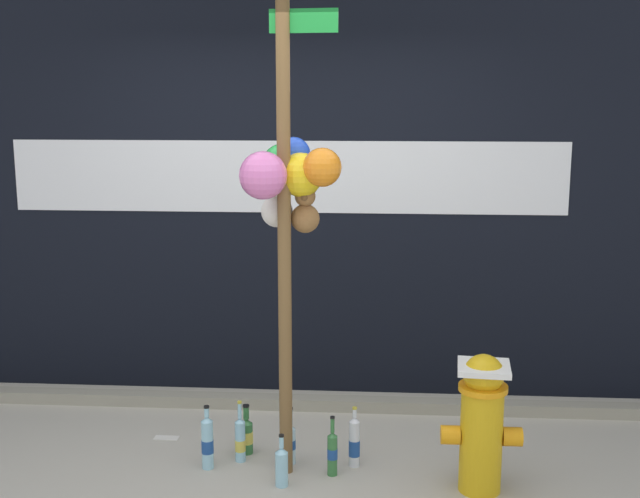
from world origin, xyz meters
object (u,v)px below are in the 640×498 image
(bottle_0, at_px, (240,440))
(bottle_6, at_px, (354,443))
(bottle_2, at_px, (247,435))
(bottle_3, at_px, (332,452))
(memorial_post, at_px, (287,152))
(bottle_4, at_px, (282,466))
(fire_hydrant, at_px, (482,420))
(bottle_5, at_px, (207,442))
(bottle_1, at_px, (290,442))

(bottle_0, height_order, bottle_6, bottle_0)
(bottle_2, height_order, bottle_3, bottle_3)
(memorial_post, height_order, bottle_6, memorial_post)
(bottle_4, bearing_deg, bottle_6, 34.70)
(memorial_post, relative_size, fire_hydrant, 4.05)
(bottle_2, distance_m, bottle_6, 0.65)
(bottle_5, xyz_separation_m, bottle_6, (0.83, 0.09, -0.01))
(bottle_1, relative_size, bottle_5, 0.91)
(bottle_3, distance_m, bottle_5, 0.71)
(bottle_3, bearing_deg, bottle_4, -151.28)
(bottle_3, relative_size, bottle_6, 0.98)
(bottle_4, distance_m, bottle_6, 0.47)
(bottle_3, xyz_separation_m, bottle_5, (-0.71, 0.04, 0.02))
(bottle_4, xyz_separation_m, bottle_6, (0.39, 0.27, 0.02))
(fire_hydrant, relative_size, bottle_1, 2.23)
(bottle_4, bearing_deg, bottle_5, 157.72)
(bottle_1, bearing_deg, bottle_0, 178.00)
(bottle_1, xyz_separation_m, bottle_6, (0.37, -0.01, 0.01))
(bottle_5, bearing_deg, bottle_1, 11.32)
(bottle_1, bearing_deg, bottle_4, -93.50)
(fire_hydrant, xyz_separation_m, bottle_4, (-1.06, -0.03, -0.28))
(memorial_post, xyz_separation_m, bottle_5, (-0.46, -0.04, -1.64))
(memorial_post, height_order, bottle_2, memorial_post)
(bottle_2, bearing_deg, bottle_0, -100.26)
(bottle_1, height_order, bottle_4, bottle_1)
(bottle_1, xyz_separation_m, bottle_2, (-0.27, 0.12, -0.02))
(bottle_0, xyz_separation_m, bottle_5, (-0.17, -0.10, 0.02))
(bottle_0, relative_size, bottle_2, 1.21)
(bottle_6, bearing_deg, bottle_3, -134.53)
(bottle_3, height_order, bottle_4, bottle_3)
(bottle_4, bearing_deg, memorial_post, 85.03)
(memorial_post, height_order, bottle_5, memorial_post)
(bottle_2, relative_size, bottle_3, 0.87)
(bottle_0, xyz_separation_m, bottle_3, (0.54, -0.14, 0.00))
(bottle_2, xyz_separation_m, bottle_4, (0.25, -0.39, 0.00))
(bottle_0, distance_m, bottle_5, 0.20)
(memorial_post, xyz_separation_m, bottle_3, (0.25, -0.08, -1.66))
(bottle_5, height_order, bottle_6, bottle_5)
(fire_hydrant, height_order, bottle_3, fire_hydrant)
(bottle_2, height_order, bottle_4, bottle_2)
(fire_hydrant, distance_m, bottle_6, 0.76)
(bottle_4, relative_size, bottle_6, 0.83)
(memorial_post, height_order, fire_hydrant, memorial_post)
(fire_hydrant, distance_m, bottle_0, 1.39)
(bottle_1, relative_size, bottle_4, 1.15)
(bottle_1, height_order, bottle_6, bottle_6)
(bottle_6, bearing_deg, bottle_5, -174.11)
(memorial_post, distance_m, bottle_3, 1.68)
(bottle_5, relative_size, bottle_6, 1.05)
(bottle_5, bearing_deg, bottle_2, 47.74)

